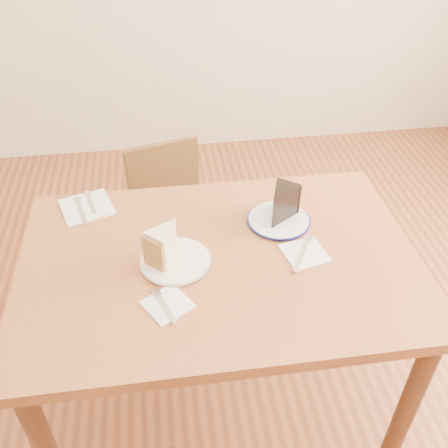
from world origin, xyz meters
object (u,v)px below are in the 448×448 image
Objects in this scene: carrot_cake at (166,244)px; chocolate_cake at (280,206)px; plate_navy at (279,220)px; table at (220,281)px; chair_far at (175,223)px; plate_cream at (175,261)px.

chocolate_cake is (0.37, 0.13, 0.00)m from carrot_cake.
chocolate_cake reaches higher than plate_navy.
chocolate_cake is at bearing 34.12° from table.
table is 0.66m from chair_far.
plate_cream is 0.06m from carrot_cake.
plate_navy is (0.22, 0.15, 0.10)m from table.
plate_navy is at bearing 110.90° from chair_far.
table is 1.60× the size of chair_far.
chocolate_cake is at bearing 61.19° from carrot_cake.
carrot_cake is 0.39m from chocolate_cake.
carrot_cake is at bearing 70.95° from chair_far.
chair_far is 0.71m from carrot_cake.
chair_far is 0.69m from chocolate_cake.
table is at bearing -145.79° from plate_navy.
table is 11.74× the size of carrot_cake.
carrot_cake is at bearing 142.75° from plate_cream.
chair_far is at bearing 128.09° from carrot_cake.
chocolate_cake is at bearing 110.96° from chair_far.
table is at bearing 35.89° from carrot_cake.
chocolate_cake is (0.35, 0.15, 0.06)m from plate_cream.
table is 0.28m from plate_navy.
chocolate_cake is (0.33, -0.46, 0.40)m from chair_far.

